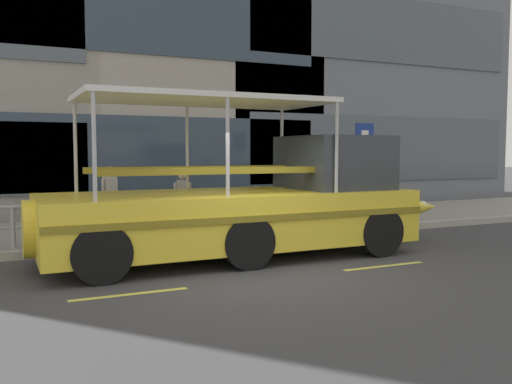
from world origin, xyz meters
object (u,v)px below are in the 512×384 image
Objects in this scene: duck_tour_boat at (256,204)px; pedestrian_mid_right at (110,192)px; pedestrian_near_bow at (296,184)px; pedestrian_mid_left at (183,195)px; parking_sign at (364,155)px.

pedestrian_mid_right is (-2.36, 3.45, 0.10)m from duck_tour_boat.
pedestrian_near_bow is 3.51m from pedestrian_mid_left.
pedestrian_mid_left is (-0.74, 2.70, 0.02)m from duck_tour_boat.
pedestrian_mid_left is (-3.48, -0.47, -0.16)m from pedestrian_near_bow.
pedestrian_mid_right is (-6.88, 0.98, -0.90)m from parking_sign.
pedestrian_near_bow is at bearing 158.45° from parking_sign.
parking_sign reaches higher than pedestrian_mid_left.
duck_tour_boat reaches higher than pedestrian_near_bow.
duck_tour_boat is at bearing -55.67° from pedestrian_mid_right.
pedestrian_mid_left is 0.93× the size of pedestrian_mid_right.
pedestrian_near_bow is (2.74, 3.17, 0.18)m from duck_tour_boat.
duck_tour_boat is at bearing -74.74° from pedestrian_mid_left.
pedestrian_mid_right is at bearing 155.14° from pedestrian_mid_left.
parking_sign is 5.35m from pedestrian_mid_left.
duck_tour_boat is (-4.52, -2.47, -1.00)m from parking_sign.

